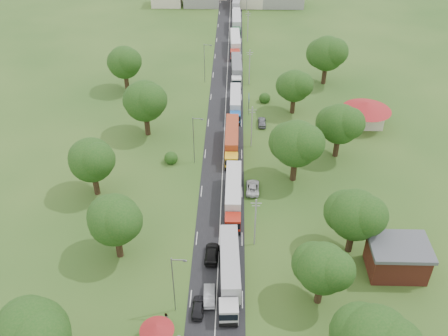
{
  "coord_description": "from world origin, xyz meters",
  "views": [
    {
      "loc": [
        2.22,
        -63.55,
        55.33
      ],
      "look_at": [
        0.35,
        9.1,
        3.0
      ],
      "focal_mm": 40.0,
      "sensor_mm": 36.0,
      "label": 1
    }
  ],
  "objects_px": {
    "guard_booth": "(157,331)",
    "truck_0": "(230,270)",
    "info_sign": "(249,100)",
    "car_lane_front": "(198,307)",
    "car_lane_mid": "(209,295)"
  },
  "relations": [
    {
      "from": "info_sign",
      "to": "truck_0",
      "type": "xyz_separation_m",
      "value": [
        -3.44,
        -49.72,
        -0.72
      ]
    },
    {
      "from": "truck_0",
      "to": "car_lane_front",
      "type": "relative_size",
      "value": 3.76
    },
    {
      "from": "car_lane_front",
      "to": "guard_booth",
      "type": "bearing_deg",
      "value": 47.86
    },
    {
      "from": "car_lane_mid",
      "to": "car_lane_front",
      "type": "bearing_deg",
      "value": 52.08
    },
    {
      "from": "guard_booth",
      "to": "truck_0",
      "type": "distance_m",
      "value": 13.64
    },
    {
      "from": "guard_booth",
      "to": "car_lane_mid",
      "type": "relative_size",
      "value": 1.01
    },
    {
      "from": "truck_0",
      "to": "car_lane_mid",
      "type": "height_order",
      "value": "truck_0"
    },
    {
      "from": "car_lane_mid",
      "to": "info_sign",
      "type": "bearing_deg",
      "value": -99.64
    },
    {
      "from": "guard_booth",
      "to": "truck_0",
      "type": "height_order",
      "value": "truck_0"
    },
    {
      "from": "info_sign",
      "to": "car_lane_front",
      "type": "xyz_separation_m",
      "value": [
        -7.61,
        -55.0,
        -2.3
      ]
    },
    {
      "from": "info_sign",
      "to": "car_lane_front",
      "type": "bearing_deg",
      "value": -97.88
    },
    {
      "from": "truck_0",
      "to": "car_lane_mid",
      "type": "distance_m",
      "value": 4.55
    },
    {
      "from": "car_lane_front",
      "to": "info_sign",
      "type": "bearing_deg",
      "value": -96.25
    },
    {
      "from": "info_sign",
      "to": "car_lane_mid",
      "type": "height_order",
      "value": "info_sign"
    },
    {
      "from": "truck_0",
      "to": "info_sign",
      "type": "bearing_deg",
      "value": 86.04
    }
  ]
}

